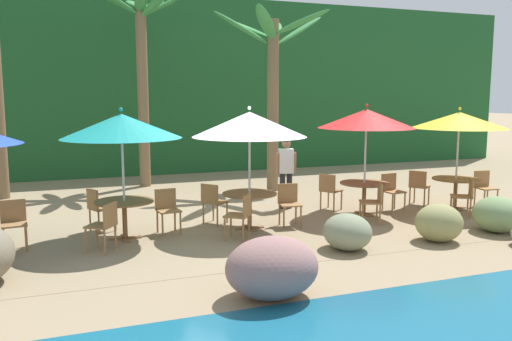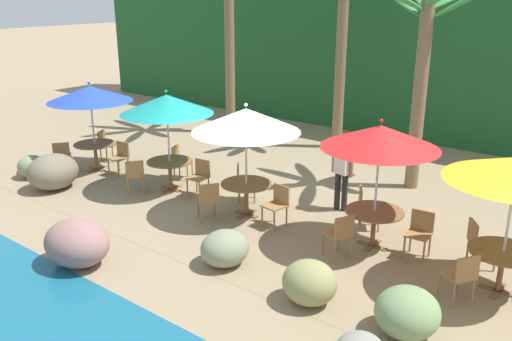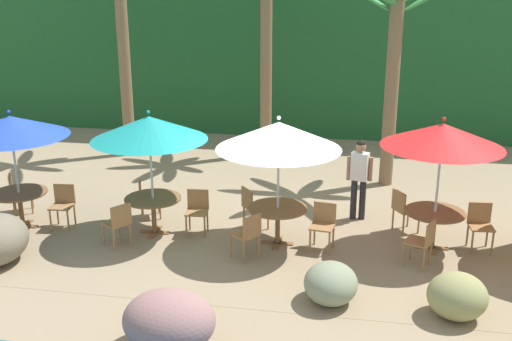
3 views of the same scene
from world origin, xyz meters
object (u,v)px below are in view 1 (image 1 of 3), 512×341
object	(u,v)px
umbrella_red	(366,119)
chair_yellow_seaward	(484,186)
chair_red_left	(375,200)
waiter_in_white	(286,168)
chair_white_inland	(213,200)
dining_table_teal	(124,207)
chair_teal_seaward	(167,207)
chair_white_left	(241,213)
palm_tree_second	(142,55)
umbrella_white	(249,124)
chair_yellow_inland	(419,185)
umbrella_teal	(121,126)
dining_table_yellow	(456,184)
chair_teal_left	(105,223)
chair_blue_seaward	(14,221)
chair_yellow_left	(466,194)
dining_table_white	(250,199)
chair_teal_inland	(98,206)
dining_table_red	(364,188)
umbrella_yellow	(459,120)
chair_red_inland	(329,189)
chair_red_seaward	(391,189)
chair_white_seaward	(289,201)
palm_tree_third	(272,69)

from	to	relation	value
umbrella_red	chair_yellow_seaward	distance (m)	3.63
chair_red_left	waiter_in_white	size ratio (longest dim) A/B	0.51
chair_red_left	chair_white_inland	bearing A→B (deg)	160.61
dining_table_teal	chair_teal_seaward	world-z (taller)	chair_teal_seaward
chair_white_left	umbrella_red	size ratio (longest dim) A/B	0.35
chair_red_left	palm_tree_second	bearing A→B (deg)	120.42
umbrella_white	waiter_in_white	size ratio (longest dim) A/B	1.46
chair_teal_seaward	chair_yellow_inland	size ratio (longest dim) A/B	1.00
umbrella_teal	dining_table_yellow	bearing A→B (deg)	-0.15
chair_teal_left	chair_white_inland	distance (m)	2.60
chair_blue_seaward	chair_red_left	bearing A→B (deg)	-5.01
waiter_in_white	chair_teal_seaward	bearing A→B (deg)	-157.80
chair_yellow_inland	waiter_in_white	size ratio (longest dim) A/B	0.51
waiter_in_white	chair_yellow_seaward	bearing A→B (deg)	-17.57
chair_blue_seaward	umbrella_white	distance (m)	4.64
chair_yellow_left	waiter_in_white	world-z (taller)	waiter_in_white
chair_yellow_left	dining_table_white	bearing A→B (deg)	171.79
umbrella_white	dining_table_yellow	distance (m)	5.43
chair_blue_seaward	chair_yellow_inland	world-z (taller)	same
chair_teal_left	chair_blue_seaward	bearing A→B (deg)	153.04
chair_teal_inland	dining_table_red	bearing A→B (deg)	-5.25
umbrella_white	dining_table_white	size ratio (longest dim) A/B	2.25
chair_white_left	chair_yellow_inland	bearing A→B (deg)	15.88
chair_white_inland	chair_blue_seaward	bearing A→B (deg)	-172.15
umbrella_yellow	dining_table_white	bearing A→B (deg)	-179.29
chair_red_inland	palm_tree_second	distance (m)	6.93
chair_red_seaward	chair_red_inland	distance (m)	1.45
umbrella_teal	chair_yellow_inland	world-z (taller)	umbrella_teal
chair_teal_seaward	chair_red_seaward	size ratio (longest dim) A/B	1.00
chair_yellow_inland	chair_yellow_left	world-z (taller)	same
umbrella_red	palm_tree_second	world-z (taller)	palm_tree_second
dining_table_white	chair_teal_left	bearing A→B (deg)	-167.01
dining_table_yellow	dining_table_white	bearing A→B (deg)	-179.29
chair_teal_seaward	chair_yellow_seaward	xyz separation A→B (m)	(7.70, -0.20, 0.00)
chair_yellow_seaward	chair_yellow_inland	xyz separation A→B (m)	(-1.42, 0.65, 0.00)
chair_white_seaward	chair_red_left	distance (m)	1.82
chair_white_seaward	chair_yellow_seaward	world-z (taller)	same
chair_red_left	palm_tree_second	xyz separation A→B (m)	(-3.79, 6.45, 3.34)
umbrella_white	chair_red_inland	xyz separation A→B (m)	(2.34, 0.97, -1.60)
chair_teal_inland	chair_teal_left	xyz separation A→B (m)	(0.01, -1.49, 0.00)
chair_white_left	umbrella_teal	bearing A→B (deg)	157.91
umbrella_red	chair_red_seaward	world-z (taller)	umbrella_red
chair_teal_left	chair_red_inland	world-z (taller)	same
chair_red_inland	umbrella_yellow	world-z (taller)	umbrella_yellow
dining_table_red	chair_red_left	bearing A→B (deg)	-107.37
dining_table_white	umbrella_red	distance (m)	3.27
palm_tree_second	chair_white_seaward	bearing A→B (deg)	-71.14
chair_teal_left	dining_table_white	distance (m)	2.95
chair_yellow_seaward	chair_red_seaward	bearing A→B (deg)	170.45
chair_white_inland	palm_tree_third	bearing A→B (deg)	51.14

